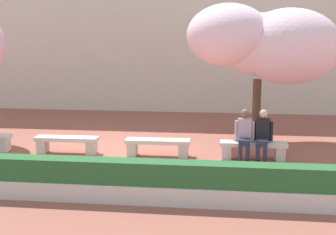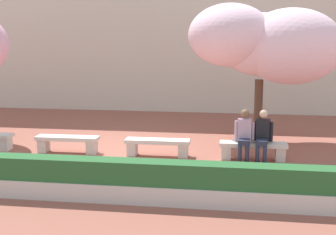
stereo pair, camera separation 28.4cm
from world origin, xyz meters
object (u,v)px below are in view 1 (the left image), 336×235
(stone_bench_near_west, at_px, (67,142))
(stone_bench_near_east, at_px, (253,148))
(stone_bench_center, at_px, (158,145))
(person_seated_right, at_px, (263,133))
(person_seated_left, at_px, (245,133))
(cherry_tree_main, at_px, (263,43))

(stone_bench_near_west, height_order, stone_bench_near_east, same)
(stone_bench_center, height_order, person_seated_right, person_seated_right)
(stone_bench_center, distance_m, stone_bench_near_east, 2.46)
(person_seated_left, height_order, cherry_tree_main, cherry_tree_main)
(stone_bench_near_west, distance_m, person_seated_right, 5.16)
(stone_bench_near_east, xyz_separation_m, person_seated_right, (0.22, -0.05, 0.40))
(person_seated_right, bearing_deg, stone_bench_near_east, 166.35)
(stone_bench_center, bearing_deg, stone_bench_near_west, 180.00)
(stone_bench_near_west, height_order, person_seated_right, person_seated_right)
(stone_bench_near_west, xyz_separation_m, stone_bench_near_east, (4.92, 0.00, 0.00))
(stone_bench_near_west, relative_size, stone_bench_near_east, 1.00)
(stone_bench_near_east, distance_m, person_seated_left, 0.46)
(stone_bench_near_west, height_order, cherry_tree_main, cherry_tree_main)
(stone_bench_near_east, bearing_deg, person_seated_right, -13.65)
(stone_bench_near_west, relative_size, stone_bench_center, 1.00)
(stone_bench_near_east, distance_m, person_seated_right, 0.46)
(cherry_tree_main, bearing_deg, person_seated_right, -92.15)
(stone_bench_near_west, bearing_deg, person_seated_right, -0.59)
(stone_bench_near_west, bearing_deg, stone_bench_near_east, 0.00)
(person_seated_left, distance_m, cherry_tree_main, 3.28)
(stone_bench_near_west, bearing_deg, cherry_tree_main, 23.78)
(person_seated_left, bearing_deg, person_seated_right, 0.06)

